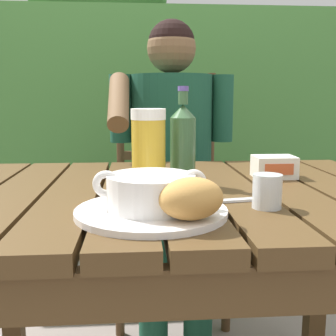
# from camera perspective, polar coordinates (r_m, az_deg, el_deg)

# --- Properties ---
(dining_table) EXTENTS (1.13, 0.82, 0.73)m
(dining_table) POSITION_cam_1_polar(r_m,az_deg,el_deg) (1.02, 1.67, -8.42)
(dining_table) COLOR #49331A
(dining_table) RESTS_ON ground_plane
(hedge_backdrop) EXTENTS (2.77, 0.89, 2.12)m
(hedge_backdrop) POSITION_cam_1_polar(r_m,az_deg,el_deg) (2.74, -5.35, 12.96)
(hedge_backdrop) COLOR #407535
(hedge_backdrop) RESTS_ON ground_plane
(chair_near_diner) EXTENTS (0.47, 0.45, 1.05)m
(chair_near_diner) POSITION_cam_1_polar(r_m,az_deg,el_deg) (1.88, 0.03, -3.87)
(chair_near_diner) COLOR #4D341E
(chair_near_diner) RESTS_ON ground_plane
(person_eating) EXTENTS (0.48, 0.47, 1.24)m
(person_eating) POSITION_cam_1_polar(r_m,az_deg,el_deg) (1.64, 0.49, 2.08)
(person_eating) COLOR #194A34
(person_eating) RESTS_ON ground_plane
(serving_plate) EXTENTS (0.28, 0.28, 0.01)m
(serving_plate) POSITION_cam_1_polar(r_m,az_deg,el_deg) (0.78, -2.31, -5.96)
(serving_plate) COLOR white
(serving_plate) RESTS_ON dining_table
(soup_bowl) EXTENTS (0.21, 0.16, 0.07)m
(soup_bowl) POSITION_cam_1_polar(r_m,az_deg,el_deg) (0.77, -2.33, -3.13)
(soup_bowl) COLOR white
(soup_bowl) RESTS_ON serving_plate
(bread_roll) EXTENTS (0.13, 0.11, 0.07)m
(bread_roll) POSITION_cam_1_polar(r_m,az_deg,el_deg) (0.70, 3.21, -4.19)
(bread_roll) COLOR #C08A44
(bread_roll) RESTS_ON serving_plate
(beer_glass) EXTENTS (0.08, 0.08, 0.19)m
(beer_glass) POSITION_cam_1_polar(r_m,az_deg,el_deg) (0.98, -2.68, 2.62)
(beer_glass) COLOR gold
(beer_glass) RESTS_ON dining_table
(beer_bottle) EXTENTS (0.06, 0.06, 0.24)m
(beer_bottle) POSITION_cam_1_polar(r_m,az_deg,el_deg) (1.02, 2.05, 3.38)
(beer_bottle) COLOR #375D36
(beer_bottle) RESTS_ON dining_table
(water_glass_small) EXTENTS (0.06, 0.06, 0.07)m
(water_glass_small) POSITION_cam_1_polar(r_m,az_deg,el_deg) (0.84, 13.41, -3.11)
(water_glass_small) COLOR silver
(water_glass_small) RESTS_ON dining_table
(butter_tub) EXTENTS (0.11, 0.08, 0.06)m
(butter_tub) POSITION_cam_1_polar(r_m,az_deg,el_deg) (1.16, 14.31, 0.16)
(butter_tub) COLOR white
(butter_tub) RESTS_ON dining_table
(table_knife) EXTENTS (0.15, 0.04, 0.01)m
(table_knife) POSITION_cam_1_polar(r_m,az_deg,el_deg) (0.86, 6.65, -4.51)
(table_knife) COLOR silver
(table_knife) RESTS_ON dining_table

